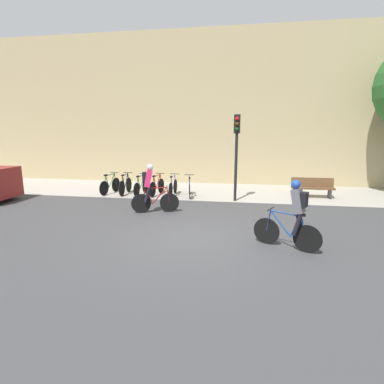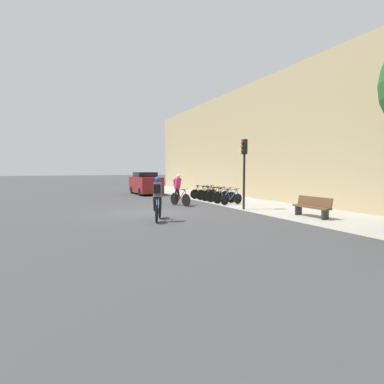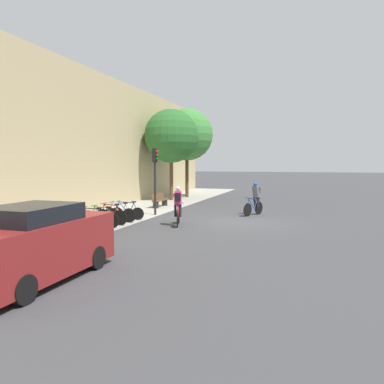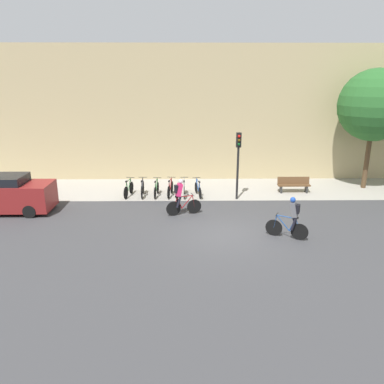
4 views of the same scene
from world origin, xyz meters
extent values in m
plane|color=#3D3D3F|center=(0.00, 0.00, 0.00)|extent=(200.00, 200.00, 0.00)
cube|color=#A39E93|center=(0.00, 6.75, 0.00)|extent=(44.00, 4.50, 0.01)
cube|color=tan|center=(0.00, 9.30, 4.16)|extent=(44.00, 0.60, 8.31)
cylinder|color=black|center=(-1.22, 2.56, 0.36)|extent=(0.70, 0.24, 0.71)
cylinder|color=black|center=(-2.21, 2.26, 0.36)|extent=(0.70, 0.24, 0.71)
cylinder|color=maroon|center=(-1.56, 2.46, 0.64)|extent=(0.56, 0.20, 0.62)
cylinder|color=maroon|center=(-1.93, 2.35, 0.62)|extent=(0.27, 0.11, 0.58)
cylinder|color=maroon|center=(-1.67, 2.42, 0.92)|extent=(0.75, 0.26, 0.07)
cylinder|color=maroon|center=(-2.01, 2.32, 0.35)|extent=(0.41, 0.15, 0.05)
cylinder|color=maroon|center=(-2.12, 2.29, 0.63)|extent=(0.22, 0.09, 0.56)
cylinder|color=maroon|center=(-1.26, 2.54, 0.65)|extent=(0.12, 0.07, 0.59)
cylinder|color=black|center=(-1.30, 2.53, 0.98)|extent=(0.16, 0.45, 0.03)
cube|color=black|center=(-2.03, 2.32, 0.95)|extent=(0.21, 0.13, 0.06)
cube|color=#E52866|center=(-1.94, 2.34, 1.28)|extent=(0.40, 0.40, 0.63)
sphere|color=silver|center=(-1.86, 2.37, 1.69)|extent=(0.27, 0.27, 0.22)
cylinder|color=black|center=(-1.96, 2.22, 0.70)|extent=(0.29, 0.18, 0.56)
cylinder|color=black|center=(-2.02, 2.44, 0.70)|extent=(0.26, 0.17, 0.56)
cube|color=black|center=(-2.07, 2.30, 1.33)|extent=(0.21, 0.29, 0.36)
cylinder|color=black|center=(2.07, -0.13, 0.35)|extent=(0.65, 0.34, 0.70)
cylinder|color=black|center=(3.01, -0.59, 0.35)|extent=(0.65, 0.34, 0.70)
cylinder|color=#1E478C|center=(2.39, -0.29, 0.63)|extent=(0.54, 0.29, 0.62)
cylinder|color=#1E478C|center=(2.74, -0.46, 0.62)|extent=(0.26, 0.15, 0.58)
cylinder|color=#1E478C|center=(2.49, -0.34, 0.92)|extent=(0.72, 0.38, 0.07)
cylinder|color=#1E478C|center=(2.82, -0.50, 0.34)|extent=(0.39, 0.21, 0.05)
cylinder|color=#1E478C|center=(2.93, -0.55, 0.63)|extent=(0.21, 0.12, 0.56)
cylinder|color=#1E478C|center=(2.10, -0.15, 0.64)|extent=(0.12, 0.08, 0.59)
cylinder|color=black|center=(2.14, -0.17, 0.97)|extent=(0.23, 0.43, 0.03)
cube|color=black|center=(2.84, -0.51, 0.94)|extent=(0.21, 0.16, 0.06)
cube|color=#5B5B60|center=(2.75, -0.47, 1.27)|extent=(0.43, 0.43, 0.63)
sphere|color=#1E47AD|center=(2.68, -0.43, 1.68)|extent=(0.29, 0.29, 0.22)
cylinder|color=black|center=(2.85, -0.39, 0.70)|extent=(0.30, 0.22, 0.56)
cylinder|color=black|center=(2.75, -0.59, 0.70)|extent=(0.26, 0.20, 0.56)
cube|color=black|center=(2.88, -0.53, 1.32)|extent=(0.24, 0.30, 0.36)
cylinder|color=black|center=(-4.74, 5.89, 0.34)|extent=(0.14, 0.68, 0.69)
cylinder|color=black|center=(-4.90, 4.90, 0.34)|extent=(0.14, 0.68, 0.69)
cylinder|color=#2D6B33|center=(-4.80, 5.55, 0.62)|extent=(0.13, 0.55, 0.62)
cylinder|color=#2D6B33|center=(-4.85, 5.19, 0.61)|extent=(0.08, 0.26, 0.58)
cylinder|color=#2D6B33|center=(-4.81, 5.44, 0.91)|extent=(0.16, 0.74, 0.07)
cylinder|color=#2D6B33|center=(-4.87, 5.10, 0.33)|extent=(0.10, 0.40, 0.05)
cylinder|color=#2D6B33|center=(-4.89, 4.99, 0.62)|extent=(0.07, 0.21, 0.56)
cylinder|color=#2D6B33|center=(-4.75, 5.85, 0.63)|extent=(0.05, 0.12, 0.58)
cylinder|color=black|center=(-4.75, 5.81, 0.96)|extent=(0.46, 0.10, 0.03)
cube|color=black|center=(-4.87, 5.08, 0.93)|extent=(0.11, 0.21, 0.06)
cylinder|color=black|center=(-4.06, 5.87, 0.36)|extent=(0.05, 0.72, 0.72)
cylinder|color=black|center=(-4.04, 4.92, 0.36)|extent=(0.05, 0.72, 0.72)
cylinder|color=black|center=(-4.05, 5.55, 0.64)|extent=(0.05, 0.53, 0.62)
cylinder|color=black|center=(-4.04, 5.19, 0.62)|extent=(0.05, 0.25, 0.58)
cylinder|color=black|center=(-4.05, 5.44, 0.92)|extent=(0.06, 0.71, 0.07)
cylinder|color=black|center=(-4.04, 5.11, 0.35)|extent=(0.04, 0.38, 0.05)
cylinder|color=black|center=(-4.04, 5.00, 0.63)|extent=(0.04, 0.20, 0.56)
cylinder|color=black|center=(-4.06, 5.83, 0.65)|extent=(0.04, 0.11, 0.58)
cylinder|color=black|center=(-4.06, 5.79, 0.98)|extent=(0.46, 0.04, 0.03)
cube|color=black|center=(-4.04, 5.09, 0.95)|extent=(0.08, 0.20, 0.06)
cylinder|color=black|center=(-3.24, 5.91, 0.32)|extent=(0.08, 0.65, 0.65)
cylinder|color=black|center=(-3.31, 4.88, 0.32)|extent=(0.08, 0.65, 0.65)
cylinder|color=#2D6B33|center=(-3.26, 5.56, 0.61)|extent=(0.08, 0.57, 0.62)
cylinder|color=#2D6B33|center=(-3.29, 5.18, 0.59)|extent=(0.06, 0.27, 0.58)
cylinder|color=#2D6B33|center=(-3.27, 5.44, 0.89)|extent=(0.09, 0.76, 0.07)
cylinder|color=#2D6B33|center=(-3.30, 5.09, 0.32)|extent=(0.06, 0.41, 0.05)
cylinder|color=#2D6B33|center=(-3.30, 4.97, 0.60)|extent=(0.05, 0.22, 0.56)
cylinder|color=#2D6B33|center=(-3.24, 5.86, 0.61)|extent=(0.04, 0.12, 0.59)
cylinder|color=black|center=(-3.24, 5.82, 0.94)|extent=(0.46, 0.06, 0.03)
cube|color=black|center=(-3.30, 5.07, 0.91)|extent=(0.09, 0.21, 0.06)
cylinder|color=black|center=(-2.43, 5.90, 0.35)|extent=(0.13, 0.70, 0.70)
cylinder|color=black|center=(-2.57, 4.89, 0.35)|extent=(0.13, 0.70, 0.70)
cylinder|color=maroon|center=(-2.48, 5.55, 0.63)|extent=(0.11, 0.56, 0.62)
cylinder|color=maroon|center=(-2.53, 5.18, 0.62)|extent=(0.07, 0.26, 0.58)
cylinder|color=maroon|center=(-2.49, 5.44, 0.92)|extent=(0.14, 0.75, 0.07)
cylinder|color=maroon|center=(-2.54, 5.09, 0.34)|extent=(0.09, 0.41, 0.05)
cylinder|color=maroon|center=(-2.56, 4.98, 0.63)|extent=(0.06, 0.21, 0.56)
cylinder|color=maroon|center=(-2.44, 5.86, 0.64)|extent=(0.05, 0.12, 0.58)
cylinder|color=black|center=(-2.44, 5.81, 0.97)|extent=(0.46, 0.09, 0.03)
cube|color=black|center=(-2.54, 5.07, 0.94)|extent=(0.11, 0.21, 0.06)
cylinder|color=black|center=(-1.73, 5.89, 0.34)|extent=(0.04, 0.69, 0.69)
cylinder|color=black|center=(-1.73, 4.89, 0.34)|extent=(0.04, 0.69, 0.69)
cylinder|color=#99999E|center=(-1.73, 5.55, 0.63)|extent=(0.04, 0.55, 0.62)
cylinder|color=#99999E|center=(-1.73, 5.18, 0.61)|extent=(0.04, 0.26, 0.58)
cylinder|color=#99999E|center=(-1.73, 5.44, 0.91)|extent=(0.04, 0.74, 0.07)
cylinder|color=#99999E|center=(-1.73, 5.09, 0.34)|extent=(0.03, 0.40, 0.05)
cylinder|color=#99999E|center=(-1.73, 4.98, 0.62)|extent=(0.03, 0.21, 0.56)
cylinder|color=#99999E|center=(-1.73, 5.85, 0.63)|extent=(0.04, 0.12, 0.58)
cylinder|color=black|center=(-1.73, 5.81, 0.96)|extent=(0.46, 0.03, 0.03)
cube|color=black|center=(-1.73, 5.07, 0.93)|extent=(0.08, 0.20, 0.06)
cylinder|color=black|center=(-1.05, 5.91, 0.31)|extent=(0.15, 0.62, 0.63)
cylinder|color=black|center=(-0.86, 4.87, 0.31)|extent=(0.15, 0.62, 0.63)
cylinder|color=#1E478C|center=(-0.98, 5.56, 0.60)|extent=(0.14, 0.58, 0.62)
cylinder|color=#1E478C|center=(-0.91, 5.17, 0.58)|extent=(0.09, 0.27, 0.58)
cylinder|color=#1E478C|center=(-0.96, 5.45, 0.88)|extent=(0.18, 0.78, 0.07)
cylinder|color=#1E478C|center=(-0.89, 5.08, 0.31)|extent=(0.11, 0.42, 0.05)
cylinder|color=#1E478C|center=(-0.87, 4.97, 0.59)|extent=(0.07, 0.22, 0.56)
cylinder|color=#1E478C|center=(-1.04, 5.87, 0.60)|extent=(0.06, 0.12, 0.59)
cylinder|color=black|center=(-1.03, 5.83, 0.93)|extent=(0.46, 0.11, 0.03)
cube|color=black|center=(-0.89, 5.06, 0.90)|extent=(0.11, 0.21, 0.06)
cylinder|color=black|center=(1.14, 4.79, 1.81)|extent=(0.12, 0.12, 3.62)
cube|color=black|center=(1.14, 4.79, 3.24)|extent=(0.26, 0.20, 0.76)
sphere|color=red|center=(1.14, 4.67, 3.45)|extent=(0.15, 0.15, 0.15)
sphere|color=#4C380A|center=(1.14, 4.67, 3.24)|extent=(0.15, 0.15, 0.15)
sphere|color=#0C4719|center=(1.14, 4.67, 3.03)|extent=(0.15, 0.15, 0.15)
cube|color=brown|center=(4.56, 5.92, 0.45)|extent=(1.83, 0.40, 0.08)
cube|color=brown|center=(4.56, 6.10, 0.69)|extent=(1.83, 0.12, 0.40)
cube|color=#2D2D2D|center=(3.83, 5.92, 0.23)|extent=(0.08, 0.36, 0.45)
cube|color=#2D2D2D|center=(5.30, 5.92, 0.23)|extent=(0.08, 0.36, 0.45)
cube|color=maroon|center=(-10.33, 2.91, 0.81)|extent=(4.30, 1.78, 1.27)
cube|color=black|center=(-10.44, 2.91, 1.65)|extent=(2.06, 1.57, 0.40)
cylinder|color=black|center=(-9.00, 2.10, 0.31)|extent=(0.62, 0.20, 0.62)
cylinder|color=black|center=(-9.00, 3.73, 0.31)|extent=(0.62, 0.20, 0.62)
cylinder|color=black|center=(-11.67, 2.10, 0.31)|extent=(0.62, 0.20, 0.62)
cylinder|color=#4C3823|center=(9.05, 6.88, 1.77)|extent=(0.28, 0.28, 3.54)
sphere|color=#286028|center=(9.05, 6.88, 4.86)|extent=(4.05, 4.05, 4.05)
cylinder|color=#4C3823|center=(11.68, 6.51, 1.88)|extent=(0.28, 0.28, 3.76)
sphere|color=#3D7F38|center=(11.68, 6.51, 5.14)|extent=(4.25, 4.25, 4.25)
camera|label=1|loc=(1.32, -7.93, 2.96)|focal=28.00mm
camera|label=2|loc=(14.00, -4.28, 2.07)|focal=28.00mm
camera|label=3|loc=(-17.59, -3.36, 2.85)|focal=35.00mm
camera|label=4|loc=(-1.55, -14.58, 6.39)|focal=35.00mm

